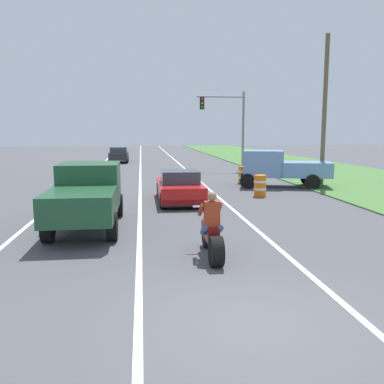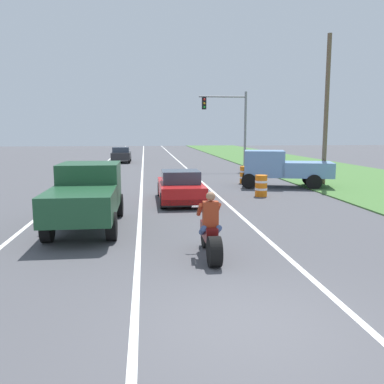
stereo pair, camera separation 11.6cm
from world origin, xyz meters
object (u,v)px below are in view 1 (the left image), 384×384
(traffic_light_mast_near, at_px, (230,119))
(pickup_truck_left_lane_dark_green, at_px, (87,193))
(sports_car_red, at_px, (180,187))
(distant_car_far_ahead, at_px, (119,155))
(motorcycle_with_rider, at_px, (212,234))
(construction_barrel_nearest, at_px, (260,186))
(pickup_truck_right_shoulder_light_blue, at_px, (280,167))
(construction_barrel_mid, at_px, (243,175))

(traffic_light_mast_near, bearing_deg, pickup_truck_left_lane_dark_green, -114.67)
(sports_car_red, xyz_separation_m, pickup_truck_left_lane_dark_green, (-3.32, -4.52, 0.48))
(traffic_light_mast_near, height_order, distant_car_far_ahead, traffic_light_mast_near)
(motorcycle_with_rider, distance_m, construction_barrel_nearest, 9.93)
(pickup_truck_right_shoulder_light_blue, xyz_separation_m, traffic_light_mast_near, (-0.75, 9.75, 2.83))
(motorcycle_with_rider, relative_size, sports_car_red, 0.51)
(pickup_truck_left_lane_dark_green, bearing_deg, distant_car_far_ahead, 90.94)
(pickup_truck_right_shoulder_light_blue, distance_m, construction_barrel_mid, 2.47)
(construction_barrel_mid, bearing_deg, sports_car_red, -125.90)
(traffic_light_mast_near, distance_m, construction_barrel_nearest, 13.34)
(sports_car_red, distance_m, construction_barrel_nearest, 4.02)
(sports_car_red, height_order, pickup_truck_right_shoulder_light_blue, pickup_truck_right_shoulder_light_blue)
(construction_barrel_mid, bearing_deg, traffic_light_mast_near, 83.88)
(pickup_truck_left_lane_dark_green, xyz_separation_m, pickup_truck_right_shoulder_light_blue, (9.20, 8.65, 0.00))
(traffic_light_mast_near, bearing_deg, pickup_truck_right_shoulder_light_blue, -85.63)
(pickup_truck_left_lane_dark_green, height_order, traffic_light_mast_near, traffic_light_mast_near)
(pickup_truck_right_shoulder_light_blue, distance_m, traffic_light_mast_near, 10.18)
(sports_car_red, distance_m, traffic_light_mast_near, 15.16)
(motorcycle_with_rider, relative_size, pickup_truck_left_lane_dark_green, 0.46)
(pickup_truck_left_lane_dark_green, relative_size, construction_barrel_nearest, 4.80)
(construction_barrel_mid, height_order, distant_car_far_ahead, distant_car_far_ahead)
(distant_car_far_ahead, bearing_deg, pickup_truck_left_lane_dark_green, -89.06)
(sports_car_red, xyz_separation_m, construction_barrel_mid, (4.28, 5.91, -0.13))
(sports_car_red, relative_size, traffic_light_mast_near, 0.72)
(traffic_light_mast_near, distance_m, distant_car_far_ahead, 13.30)
(traffic_light_mast_near, xyz_separation_m, construction_barrel_nearest, (-1.25, -12.83, -3.43))
(motorcycle_with_rider, distance_m, pickup_truck_left_lane_dark_green, 4.92)
(traffic_light_mast_near, bearing_deg, motorcycle_with_rider, -103.08)
(construction_barrel_mid, xyz_separation_m, distant_car_far_ahead, (-8.05, 17.32, 0.27))
(traffic_light_mast_near, height_order, construction_barrel_mid, traffic_light_mast_near)
(motorcycle_with_rider, bearing_deg, pickup_truck_right_shoulder_light_blue, 64.42)
(sports_car_red, height_order, construction_barrel_nearest, sports_car_red)
(pickup_truck_left_lane_dark_green, distance_m, construction_barrel_mid, 12.92)
(motorcycle_with_rider, bearing_deg, distant_car_far_ahead, 96.92)
(distant_car_far_ahead, bearing_deg, pickup_truck_right_shoulder_light_blue, -63.19)
(pickup_truck_right_shoulder_light_blue, relative_size, construction_barrel_mid, 5.14)
(sports_car_red, xyz_separation_m, distant_car_far_ahead, (-3.78, 23.23, 0.14))
(sports_car_red, distance_m, distant_car_far_ahead, 23.54)
(pickup_truck_left_lane_dark_green, relative_size, distant_car_far_ahead, 1.20)
(pickup_truck_right_shoulder_light_blue, height_order, construction_barrel_nearest, pickup_truck_right_shoulder_light_blue)
(construction_barrel_nearest, height_order, distant_car_far_ahead, distant_car_far_ahead)
(sports_car_red, relative_size, pickup_truck_right_shoulder_light_blue, 0.84)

